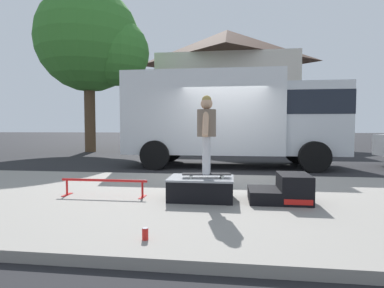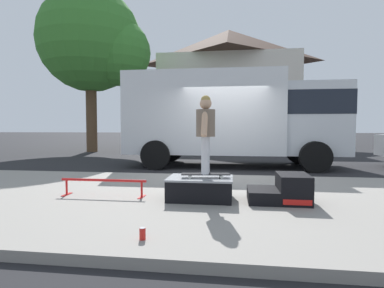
# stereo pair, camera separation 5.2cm
# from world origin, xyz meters

# --- Properties ---
(ground_plane) EXTENTS (140.00, 140.00, 0.00)m
(ground_plane) POSITION_xyz_m (0.00, 0.00, 0.00)
(ground_plane) COLOR black
(sidewalk_slab) EXTENTS (50.00, 5.00, 0.12)m
(sidewalk_slab) POSITION_xyz_m (0.00, -3.00, 0.06)
(sidewalk_slab) COLOR gray
(sidewalk_slab) RESTS_ON ground
(skate_box) EXTENTS (1.05, 0.73, 0.36)m
(skate_box) POSITION_xyz_m (-0.28, -3.18, 0.31)
(skate_box) COLOR black
(skate_box) RESTS_ON sidewalk_slab
(kicker_ramp) EXTENTS (0.93, 0.70, 0.44)m
(kicker_ramp) POSITION_xyz_m (1.04, -3.18, 0.30)
(kicker_ramp) COLOR black
(kicker_ramp) RESTS_ON sidewalk_slab
(grind_rail) EXTENTS (1.51, 0.28, 0.29)m
(grind_rail) POSITION_xyz_m (-1.94, -3.16, 0.34)
(grind_rail) COLOR red
(grind_rail) RESTS_ON sidewalk_slab
(skateboard) EXTENTS (0.80, 0.30, 0.07)m
(skateboard) POSITION_xyz_m (-0.19, -3.21, 0.54)
(skateboard) COLOR black
(skateboard) RESTS_ON skate_box
(skater_kid) EXTENTS (0.30, 0.64, 1.25)m
(skater_kid) POSITION_xyz_m (-0.19, -3.21, 1.29)
(skater_kid) COLOR silver
(skater_kid) RESTS_ON skateboard
(soda_can) EXTENTS (0.07, 0.07, 0.13)m
(soda_can) POSITION_xyz_m (-0.68, -5.06, 0.18)
(soda_can) COLOR red
(soda_can) RESTS_ON sidewalk_slab
(box_truck) EXTENTS (6.91, 2.63, 3.05)m
(box_truck) POSITION_xyz_m (0.26, 2.20, 1.70)
(box_truck) COLOR silver
(box_truck) RESTS_ON ground
(street_tree_main) EXTENTS (5.86, 5.33, 8.53)m
(street_tree_main) POSITION_xyz_m (-6.94, 7.39, 5.70)
(street_tree_main) COLOR brown
(street_tree_main) RESTS_ON ground
(house_behind) EXTENTS (9.54, 8.23, 8.40)m
(house_behind) POSITION_xyz_m (-0.15, 14.68, 4.24)
(house_behind) COLOR beige
(house_behind) RESTS_ON ground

